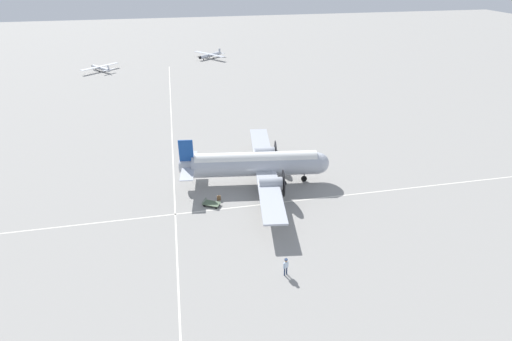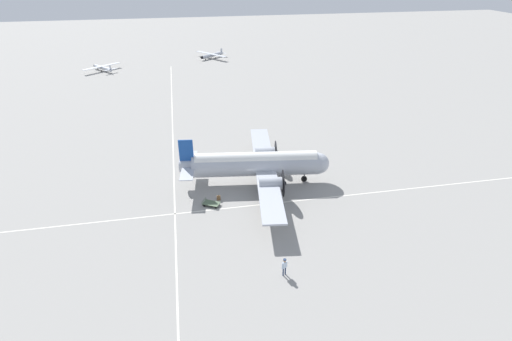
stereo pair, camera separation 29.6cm
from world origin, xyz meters
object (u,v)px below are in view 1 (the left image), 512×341
object	(u,v)px
airliner_main	(260,164)
light_aircraft_taxiing	(100,68)
suitcase_near_door	(219,198)
traffic_cone	(269,216)
baggage_cart	(211,203)
light_aircraft_distant	(210,55)
crew_foreground	(286,265)

from	to	relation	value
airliner_main	light_aircraft_taxiing	bearing A→B (deg)	121.33
suitcase_near_door	traffic_cone	world-z (taller)	suitcase_near_door
baggage_cart	light_aircraft_taxiing	size ratio (longest dim) A/B	0.26
light_aircraft_distant	airliner_main	bearing A→B (deg)	51.50
airliner_main	crew_foreground	distance (m)	15.74
baggage_cart	traffic_cone	distance (m)	6.55
airliner_main	suitcase_near_door	bearing A→B (deg)	-143.01
airliner_main	baggage_cart	bearing A→B (deg)	-140.27
crew_foreground	suitcase_near_door	bearing A→B (deg)	82.33
crew_foreground	baggage_cart	xyz separation A→B (m)	(-5.04, 11.82, -0.78)
suitcase_near_door	baggage_cart	bearing A→B (deg)	-135.08
crew_foreground	baggage_cart	size ratio (longest dim) A/B	0.81
airliner_main	light_aircraft_taxiing	distance (m)	64.01
crew_foreground	light_aircraft_taxiing	size ratio (longest dim) A/B	0.21
crew_foreground	light_aircraft_taxiing	distance (m)	78.22
suitcase_near_door	light_aircraft_taxiing	xyz separation A→B (m)	(-20.51, 61.52, 0.50)
crew_foreground	light_aircraft_distant	distance (m)	82.58
light_aircraft_taxiing	traffic_cone	size ratio (longest dim) A/B	14.97
light_aircraft_distant	traffic_cone	bearing A→B (deg)	51.16
airliner_main	traffic_cone	bearing A→B (deg)	-86.44
airliner_main	baggage_cart	world-z (taller)	airliner_main
airliner_main	crew_foreground	bearing A→B (deg)	-86.24
light_aircraft_taxiing	traffic_cone	bearing A→B (deg)	160.46
crew_foreground	light_aircraft_distant	size ratio (longest dim) A/B	0.19
airliner_main	suitcase_near_door	distance (m)	6.35
suitcase_near_door	light_aircraft_distant	distance (m)	70.09
light_aircraft_distant	traffic_cone	distance (m)	74.18
baggage_cart	light_aircraft_taxiing	distance (m)	65.43
airliner_main	suitcase_near_door	xyz separation A→B (m)	(-5.19, -2.92, -2.22)
suitcase_near_door	baggage_cart	distance (m)	1.28
crew_foreground	suitcase_near_door	xyz separation A→B (m)	(-4.13, 12.72, -0.76)
traffic_cone	crew_foreground	bearing A→B (deg)	-93.70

